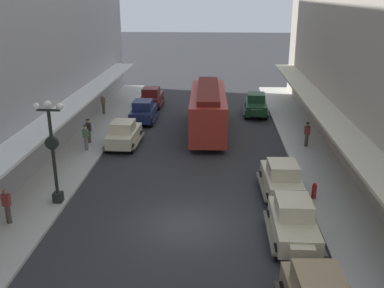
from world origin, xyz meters
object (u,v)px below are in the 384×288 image
at_px(parked_car_1, 293,221).
at_px(pedestrian_1, 103,104).
at_px(fire_hydrant, 314,190).
at_px(pedestrian_4, 86,137).
at_px(parked_car_5, 256,104).
at_px(pedestrian_2, 307,134).
at_px(streetcar, 208,109).
at_px(lamp_post_with_clock, 53,148).
at_px(parked_car_3, 124,133).
at_px(pedestrian_5, 89,131).
at_px(pedestrian_0, 7,206).
at_px(parked_car_4, 281,178).
at_px(parked_car_0, 143,111).
at_px(parked_car_6, 151,97).

relative_size(parked_car_1, pedestrian_1, 2.60).
xyz_separation_m(parked_car_1, fire_hydrant, (1.69, 3.86, -0.38)).
xyz_separation_m(fire_hydrant, pedestrian_4, (-13.51, 6.38, 0.45)).
height_order(parked_car_5, pedestrian_2, parked_car_5).
distance_m(streetcar, lamp_post_with_clock, 13.99).
height_order(parked_car_3, pedestrian_5, parked_car_3).
height_order(pedestrian_2, pedestrian_4, same).
xyz_separation_m(parked_car_1, pedestrian_0, (-12.55, 0.53, 0.05)).
distance_m(parked_car_1, parked_car_5, 20.03).
relative_size(parked_car_4, pedestrian_5, 2.58).
distance_m(parked_car_0, pedestrian_1, 4.18).
bearing_deg(fire_hydrant, pedestrian_0, -166.85).
distance_m(parked_car_4, pedestrian_4, 13.24).
bearing_deg(parked_car_4, pedestrian_0, -162.58).
height_order(pedestrian_1, pedestrian_2, pedestrian_2).
height_order(parked_car_1, pedestrian_0, parked_car_1).
relative_size(fire_hydrant, pedestrian_1, 0.50).
distance_m(fire_hydrant, pedestrian_1, 21.18).
bearing_deg(streetcar, parked_car_1, -75.05).
bearing_deg(pedestrian_2, streetcar, 156.36).
distance_m(parked_car_6, fire_hydrant, 21.40).
bearing_deg(fire_hydrant, pedestrian_1, 133.62).
relative_size(parked_car_6, lamp_post_with_clock, 0.83).
bearing_deg(pedestrian_5, pedestrian_0, -92.64).
distance_m(lamp_post_with_clock, fire_hydrant, 13.03).
bearing_deg(parked_car_6, parked_car_4, -62.17).
bearing_deg(lamp_post_with_clock, parked_car_3, 80.12).
xyz_separation_m(lamp_post_with_clock, pedestrian_0, (-1.49, -2.17, -2.00)).
relative_size(parked_car_0, parked_car_4, 0.99).
xyz_separation_m(parked_car_4, parked_car_6, (-9.37, 17.75, 0.00)).
bearing_deg(pedestrian_1, pedestrian_0, -88.86).
height_order(parked_car_0, lamp_post_with_clock, lamp_post_with_clock).
bearing_deg(parked_car_4, parked_car_6, 117.83).
height_order(fire_hydrant, pedestrian_1, pedestrian_1).
relative_size(parked_car_4, parked_car_5, 1.00).
height_order(parked_car_3, pedestrian_4, parked_car_3).
bearing_deg(parked_car_3, fire_hydrant, -34.03).
bearing_deg(parked_car_0, lamp_post_with_clock, -97.32).
xyz_separation_m(parked_car_1, pedestrian_4, (-11.82, 10.23, 0.07)).
bearing_deg(fire_hydrant, parked_car_0, 128.91).
distance_m(parked_car_1, lamp_post_with_clock, 11.57).
height_order(parked_car_3, streetcar, streetcar).
bearing_deg(lamp_post_with_clock, pedestrian_4, 95.76).
distance_m(lamp_post_with_clock, pedestrian_4, 7.83).
xyz_separation_m(pedestrian_0, pedestrian_4, (0.73, 9.70, 0.02)).
distance_m(parked_car_0, parked_car_4, 15.84).
xyz_separation_m(lamp_post_with_clock, pedestrian_1, (-1.86, 16.49, -2.00)).
distance_m(parked_car_3, parked_car_6, 10.81).
xyz_separation_m(parked_car_5, fire_hydrant, (1.63, -16.18, -0.38)).
distance_m(streetcar, pedestrian_5, 8.72).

